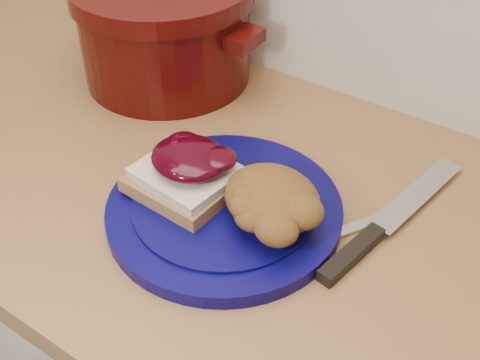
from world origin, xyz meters
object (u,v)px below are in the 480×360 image
Objects in this scene: plate at (224,210)px; chef_knife at (371,237)px; dutch_oven at (165,30)px; pepper_grinder at (157,24)px; butter_knife at (338,233)px.

plate reaches higher than chef_knife.
dutch_oven is 0.07m from pepper_grinder.
dutch_oven is at bearing 78.98° from chef_knife.
pepper_grinder reaches higher than plate.
chef_knife reaches higher than butter_knife.
pepper_grinder is at bearing 95.35° from butter_knife.
dutch_oven reaches higher than plate.
pepper_grinder is at bearing 141.20° from plate.
butter_knife is at bearing -24.92° from pepper_grinder.
plate is at bearing 141.12° from butter_knife.
butter_knife is 0.54× the size of dutch_oven.
chef_knife is 0.55m from pepper_grinder.
plate is 2.31× the size of pepper_grinder.
pepper_grinder reaches higher than butter_knife.
plate is 1.02× the size of chef_knife.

